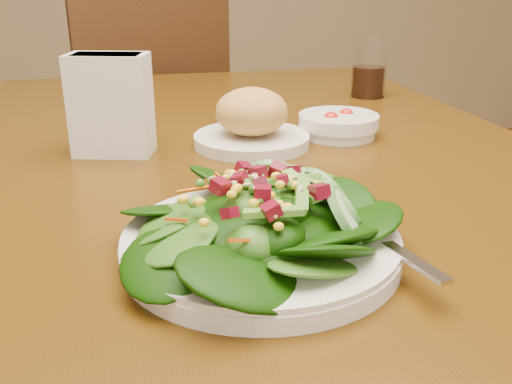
% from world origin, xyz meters
% --- Properties ---
extents(dining_table, '(0.90, 1.40, 0.75)m').
position_xyz_m(dining_table, '(0.00, 0.00, 0.65)').
color(dining_table, '#442807').
rests_on(dining_table, ground_plane).
extents(chair_far, '(0.53, 0.53, 0.94)m').
position_xyz_m(chair_far, '(-0.12, 0.88, 0.50)').
color(chair_far, black).
rests_on(chair_far, ground_plane).
extents(salad_plate, '(0.26, 0.26, 0.07)m').
position_xyz_m(salad_plate, '(-0.04, -0.30, 0.78)').
color(salad_plate, white).
rests_on(salad_plate, dining_table).
extents(bread_plate, '(0.17, 0.17, 0.09)m').
position_xyz_m(bread_plate, '(0.02, 0.05, 0.79)').
color(bread_plate, white).
rests_on(bread_plate, dining_table).
extents(tomato_bowl, '(0.13, 0.13, 0.04)m').
position_xyz_m(tomato_bowl, '(0.16, 0.07, 0.77)').
color(tomato_bowl, white).
rests_on(tomato_bowl, dining_table).
extents(drinking_glass, '(0.07, 0.07, 0.12)m').
position_xyz_m(drinking_glass, '(0.32, 0.34, 0.80)').
color(drinking_glass, silver).
rests_on(drinking_glass, dining_table).
extents(napkin_holder, '(0.12, 0.09, 0.14)m').
position_xyz_m(napkin_holder, '(-0.18, 0.05, 0.82)').
color(napkin_holder, white).
rests_on(napkin_holder, dining_table).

